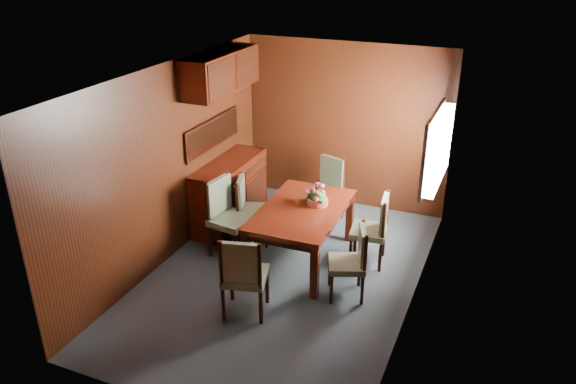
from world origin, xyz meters
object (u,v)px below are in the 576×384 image
at_px(chair_left_near, 227,212).
at_px(flower_centerpiece, 318,194).
at_px(dining_table, 302,216).
at_px(chair_head, 243,273).
at_px(chair_right_near, 353,258).
at_px(sideboard, 230,192).

distance_m(chair_left_near, flower_centerpiece, 1.16).
relative_size(dining_table, chair_head, 1.61).
bearing_deg(flower_centerpiece, chair_left_near, -161.59).
bearing_deg(chair_left_near, dining_table, 109.03).
distance_m(chair_right_near, chair_head, 1.24).
relative_size(sideboard, chair_head, 1.46).
height_order(dining_table, chair_right_near, chair_right_near).
distance_m(sideboard, chair_right_near, 2.35).
relative_size(sideboard, chair_right_near, 1.63).
relative_size(sideboard, dining_table, 0.91).
bearing_deg(chair_right_near, flower_centerpiece, 24.02).
bearing_deg(flower_centerpiece, dining_table, -126.43).
height_order(chair_left_near, chair_head, chair_left_near).
bearing_deg(sideboard, flower_centerpiece, -15.72).
distance_m(dining_table, flower_centerpiece, 0.32).
bearing_deg(sideboard, dining_table, -24.13).
height_order(sideboard, flower_centerpiece, flower_centerpiece).
bearing_deg(chair_right_near, chair_head, 109.66).
bearing_deg(dining_table, chair_right_near, -32.20).
bearing_deg(sideboard, chair_head, -58.09).
height_order(sideboard, chair_right_near, sideboard).
xyz_separation_m(sideboard, chair_left_near, (0.37, -0.76, 0.11)).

